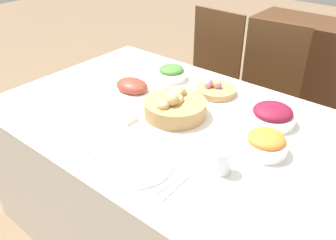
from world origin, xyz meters
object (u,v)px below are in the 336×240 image
object	(u,v)px
dinner_plate	(138,165)
butter_dish	(122,116)
ham_platter	(132,87)
drinking_cup	(222,161)
sideboard	(316,75)
chair_far_left	(206,76)
knife	(170,183)
bread_basket	(175,106)
spoon	(176,187)
fork	(109,150)
egg_basket	(216,90)
chair_far_center	(263,94)
beet_salad_bowl	(272,115)
green_salad_bowl	(171,73)
carrot_bowl	(266,143)

from	to	relation	value
dinner_plate	butter_dish	world-z (taller)	butter_dish
ham_platter	drinking_cup	xyz separation A→B (m)	(0.74, -0.27, 0.02)
sideboard	chair_far_left	bearing A→B (deg)	-126.15
chair_far_left	knife	xyz separation A→B (m)	(0.71, -1.31, 0.24)
drinking_cup	butter_dish	bearing A→B (deg)	176.61
bread_basket	dinner_plate	size ratio (longest dim) A/B	1.09
knife	spoon	xyz separation A→B (m)	(0.03, 0.00, 0.00)
dinner_plate	fork	distance (m)	0.16
egg_basket	drinking_cup	xyz separation A→B (m)	(0.37, -0.53, 0.03)
chair_far_center	spoon	bearing A→B (deg)	-82.96
dinner_plate	spoon	distance (m)	0.19
dinner_plate	butter_dish	xyz separation A→B (m)	(-0.30, 0.21, 0.01)
beet_salad_bowl	butter_dish	bearing A→B (deg)	-143.70
chair_far_center	bread_basket	xyz separation A→B (m)	(-0.05, -0.91, 0.29)
beet_salad_bowl	spoon	size ratio (longest dim) A/B	1.21
ham_platter	butter_dish	distance (m)	0.29
ham_platter	spoon	world-z (taller)	ham_platter
egg_basket	green_salad_bowl	size ratio (longest dim) A/B	1.27
carrot_bowl	chair_far_center	bearing A→B (deg)	114.89
chair_far_center	sideboard	distance (m)	0.79
fork	bread_basket	bearing A→B (deg)	88.50
sideboard	fork	world-z (taller)	sideboard
chair_far_center	fork	bearing A→B (deg)	-98.21
green_salad_bowl	spoon	bearing A→B (deg)	-49.92
bread_basket	egg_basket	xyz separation A→B (m)	(0.03, 0.32, -0.03)
egg_basket	knife	size ratio (longest dim) A/B	1.21
dinner_plate	fork	world-z (taller)	dinner_plate
chair_far_center	sideboard	bearing A→B (deg)	77.69
bread_basket	beet_salad_bowl	bearing A→B (deg)	30.13
chair_far_center	knife	bearing A→B (deg)	-84.22
ham_platter	fork	bearing A→B (deg)	-55.57
egg_basket	knife	xyz separation A→B (m)	(0.27, -0.71, -0.02)
drinking_cup	green_salad_bowl	bearing A→B (deg)	141.82
beet_salad_bowl	knife	bearing A→B (deg)	-98.86
chair_far_center	chair_far_left	bearing A→B (deg)	175.05
chair_far_center	drinking_cup	bearing A→B (deg)	-77.62
fork	spoon	size ratio (longest dim) A/B	1.00
dinner_plate	egg_basket	bearing A→B (deg)	98.41
egg_basket	carrot_bowl	world-z (taller)	carrot_bowl
ham_platter	green_salad_bowl	distance (m)	0.26
dinner_plate	drinking_cup	world-z (taller)	drinking_cup
ham_platter	knife	world-z (taller)	ham_platter
dinner_plate	drinking_cup	size ratio (longest dim) A/B	2.77
fork	spoon	xyz separation A→B (m)	(0.35, 0.00, 0.00)
carrot_bowl	fork	xyz separation A→B (m)	(-0.50, -0.40, -0.04)
chair_far_center	butter_dish	xyz separation A→B (m)	(-0.22, -1.10, 0.25)
chair_far_left	butter_dish	world-z (taller)	chair_far_left
chair_far_left	dinner_plate	size ratio (longest dim) A/B	3.63
sideboard	green_salad_bowl	bearing A→B (deg)	-106.78
bread_basket	ham_platter	distance (m)	0.34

